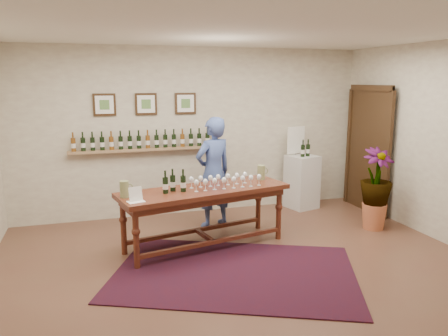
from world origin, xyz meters
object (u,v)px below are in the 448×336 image
object	(u,v)px
potted_plant	(376,189)
person	(213,172)
display_pedestal	(302,182)
tasting_table	(204,197)

from	to	relation	value
potted_plant	person	xyz separation A→B (m)	(-2.32, 0.87, 0.22)
display_pedestal	person	xyz separation A→B (m)	(-1.79, -0.51, 0.39)
potted_plant	tasting_table	bearing A→B (deg)	178.44
display_pedestal	person	size ratio (longest dim) A/B	0.55
potted_plant	person	distance (m)	2.49
tasting_table	display_pedestal	bearing A→B (deg)	19.37
tasting_table	potted_plant	bearing A→B (deg)	-13.56
tasting_table	potted_plant	distance (m)	2.68
tasting_table	display_pedestal	world-z (taller)	display_pedestal
display_pedestal	potted_plant	xyz separation A→B (m)	(0.53, -1.38, 0.16)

